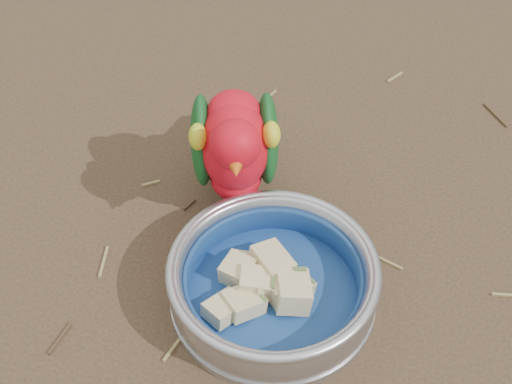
# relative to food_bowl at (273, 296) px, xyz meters

# --- Properties ---
(ground) EXTENTS (60.00, 60.00, 0.00)m
(ground) POSITION_rel_food_bowl_xyz_m (-0.03, 0.05, -0.01)
(ground) COLOR #483424
(food_bowl) EXTENTS (0.23, 0.23, 0.02)m
(food_bowl) POSITION_rel_food_bowl_xyz_m (0.00, 0.00, 0.00)
(food_bowl) COLOR #B2B2BA
(food_bowl) RESTS_ON ground
(bowl_wall) EXTENTS (0.23, 0.23, 0.04)m
(bowl_wall) POSITION_rel_food_bowl_xyz_m (0.00, 0.00, 0.03)
(bowl_wall) COLOR #B2B2BA
(bowl_wall) RESTS_ON food_bowl
(fruit_wedges) EXTENTS (0.14, 0.14, 0.03)m
(fruit_wedges) POSITION_rel_food_bowl_xyz_m (0.00, 0.00, 0.02)
(fruit_wedges) COLOR beige
(fruit_wedges) RESTS_ON food_bowl
(lory_parrot) EXTENTS (0.14, 0.23, 0.17)m
(lory_parrot) POSITION_rel_food_bowl_xyz_m (-0.06, 0.14, 0.08)
(lory_parrot) COLOR red
(lory_parrot) RESTS_ON ground
(ground_debris) EXTENTS (0.90, 0.80, 0.01)m
(ground_debris) POSITION_rel_food_bowl_xyz_m (-0.04, 0.13, -0.01)
(ground_debris) COLOR #95824D
(ground_debris) RESTS_ON ground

